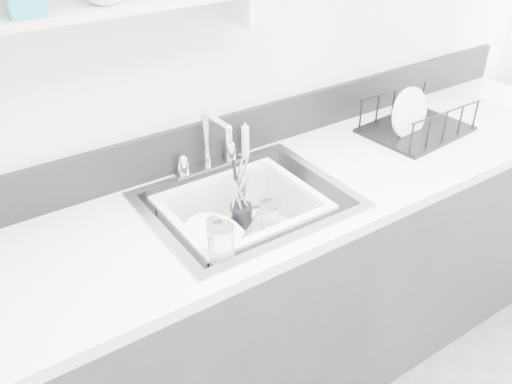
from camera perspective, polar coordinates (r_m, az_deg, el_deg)
counter_run at (r=2.03m, az=-0.81°, el=-11.91°), size 3.20×0.62×0.92m
backsplash at (r=1.92m, az=-5.86°, el=5.08°), size 3.20×0.02×0.16m
sink at (r=1.79m, az=-0.90°, el=-3.36°), size 0.64×0.52×0.20m
faucet at (r=1.89m, az=-5.05°, el=3.95°), size 0.26×0.18×0.23m
side_sprayer at (r=1.97m, az=-1.14°, el=5.56°), size 0.03×0.03×0.14m
wall_shelf at (r=1.56m, az=-17.49°, el=17.50°), size 1.00×0.16×0.12m
wash_tub at (r=1.76m, az=-1.46°, el=-3.38°), size 0.56×0.50×0.18m
plate_stack at (r=1.75m, az=-4.08°, el=-5.70°), size 0.27×0.26×0.10m
utensil_cup at (r=1.84m, az=-1.59°, el=-2.45°), size 0.08×0.08×0.25m
ladle at (r=1.78m, az=-2.27°, el=-4.46°), size 0.27×0.28×0.08m
tumbler_in_tub at (r=1.85m, az=1.47°, el=-2.48°), size 0.09×0.09×0.10m
tumbler_counter at (r=1.48m, az=-3.71°, el=-5.33°), size 0.10×0.10×0.10m
dish_rack at (r=2.25m, az=16.66°, el=7.78°), size 0.43×0.34×0.14m
bowl_small at (r=1.83m, az=2.85°, el=-4.30°), size 0.15×0.15×0.04m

